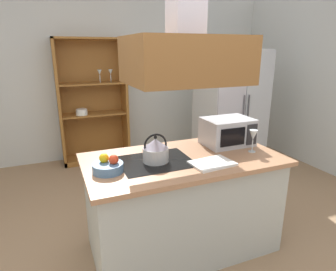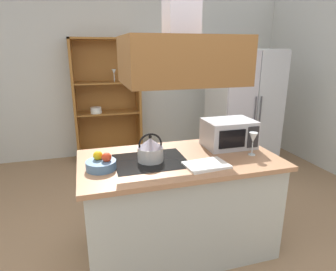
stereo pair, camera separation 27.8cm
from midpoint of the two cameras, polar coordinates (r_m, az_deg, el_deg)
name	(u,v)px [view 1 (the left image)]	position (r m, az deg, el deg)	size (l,w,h in m)	color
ground_plane	(170,262)	(2.78, -2.68, -23.79)	(7.80, 7.80, 0.00)	#947351
wall_back	(101,77)	(5.06, -14.73, 11.13)	(6.00, 0.12, 2.70)	silver
kitchen_island	(183,203)	(2.70, -0.12, -13.27)	(1.70, 0.91, 0.90)	#AFB6AD
range_hood	(185,47)	(2.33, -0.14, 17.08)	(0.90, 0.70, 1.16)	brown
refrigerator	(230,110)	(4.48, 10.36, 4.89)	(0.90, 0.77, 1.80)	silver
dish_cabinet	(93,108)	(4.89, -16.18, 5.17)	(1.07, 0.40, 1.96)	#975F28
kettle	(156,150)	(2.39, -5.81, -2.95)	(0.22, 0.22, 0.24)	#B5B8B5
cutting_board	(212,163)	(2.36, 5.41, -5.55)	(0.34, 0.24, 0.02)	white
microwave	(227,132)	(2.83, 8.93, 0.73)	(0.46, 0.35, 0.26)	#B7BABF
wine_glass_on_counter	(253,136)	(2.66, 13.64, -0.12)	(0.08, 0.08, 0.21)	silver
fruit_bowl	(108,166)	(2.28, -15.20, -5.92)	(0.23, 0.23, 0.14)	#4C7299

